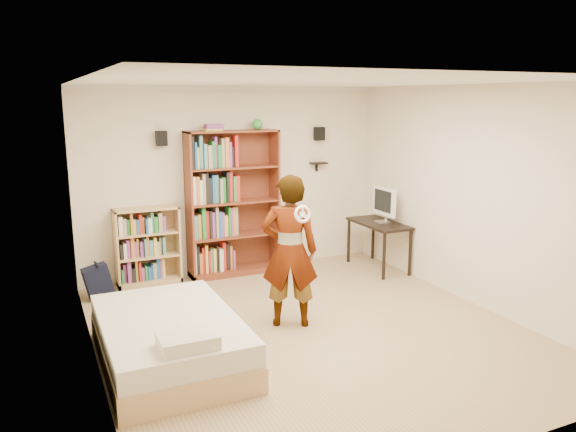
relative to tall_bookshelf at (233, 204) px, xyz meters
name	(u,v)px	position (x,y,z in m)	size (l,w,h in m)	color
ground	(310,330)	(0.08, -2.31, -1.04)	(4.50, 5.00, 0.01)	tan
room_shell	(312,173)	(0.08, -2.31, 0.72)	(4.52, 5.02, 2.71)	beige
crown_molding	(313,84)	(0.08, -2.31, 1.63)	(4.50, 5.00, 0.06)	silver
speaker_left	(161,138)	(-0.97, 0.09, 0.96)	(0.14, 0.12, 0.20)	black
speaker_right	(319,134)	(1.43, 0.09, 0.96)	(0.14, 0.12, 0.20)	black
wall_shelf	(319,163)	(1.43, 0.10, 0.51)	(0.25, 0.16, 0.03)	black
tall_bookshelf	(233,204)	(0.00, 0.00, 0.00)	(1.32, 0.38, 2.09)	maroon
low_bookshelf	(148,246)	(-1.24, 0.03, -0.50)	(0.86, 0.32, 1.08)	#D7B673
computer_desk	(378,246)	(2.05, -0.68, -0.69)	(0.53, 1.05, 0.72)	black
imac	(383,205)	(2.10, -0.69, -0.07)	(0.10, 0.52, 0.52)	white
daybed	(169,334)	(-1.51, -2.41, -0.76)	(1.27, 1.96, 0.58)	silver
person	(290,251)	(-0.06, -2.06, -0.18)	(0.63, 0.41, 1.73)	black
wii_wheel	(303,214)	(-0.06, -2.38, 0.30)	(0.19, 0.19, 0.03)	white
navy_bag	(98,282)	(-1.94, -0.31, -0.81)	(0.35, 0.22, 0.47)	black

